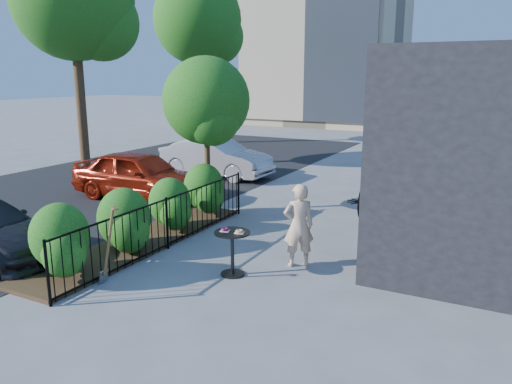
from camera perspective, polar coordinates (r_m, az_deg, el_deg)
The scene contains 13 objects.
ground at distance 9.83m, azimuth -2.96°, elevation -7.83°, with size 120.00×120.00×0.00m, color gray.
fence at distance 10.45m, azimuth -10.13°, elevation -3.48°, with size 0.05×6.05×1.10m.
planting_bed at distance 11.03m, azimuth -12.92°, elevation -5.55°, with size 1.30×6.00×0.08m, color #382616.
shrubs at distance 10.85m, azimuth -12.36°, elevation -2.19°, with size 1.10×5.60×1.24m.
patio_tree at distance 12.71m, azimuth -5.57°, elevation 9.74°, with size 2.20×2.20×3.94m.
street at distance 16.34m, azimuth -19.05°, elevation 0.07°, with size 9.00×30.00×0.01m, color black.
street_tree_near at distance 20.26m, azimuth -20.12°, elevation 19.28°, with size 4.40×4.40×8.28m.
street_tree_far at distance 26.38m, azimuth -6.64°, elevation 18.39°, with size 4.40×4.40×8.28m.
cafe_table at distance 8.97m, azimuth -2.72°, elevation -6.09°, with size 0.65×0.65×0.87m.
woman at distance 9.34m, azimuth 4.90°, elevation -3.83°, with size 0.58×0.38×1.59m, color #DCB58E.
shovel at distance 8.87m, azimuth -16.60°, elevation -6.35°, with size 0.49×0.19×1.46m.
car_red at distance 14.83m, azimuth -13.12°, elevation 1.92°, with size 1.66×4.12×1.40m, color maroon.
car_silver at distance 17.69m, azimuth -4.62°, elevation 3.94°, with size 1.43×4.10×1.35m, color #ABABB0.
Camera 1 is at (4.66, -7.89, 3.54)m, focal length 35.00 mm.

